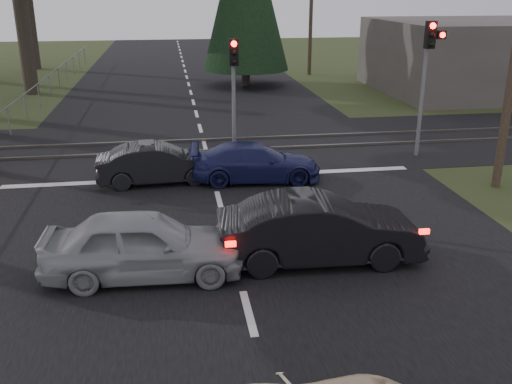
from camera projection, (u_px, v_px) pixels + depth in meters
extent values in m
plane|color=#2E3C1B|center=(249.00, 313.00, 10.68)|extent=(120.00, 120.00, 0.00)
cube|color=black|center=(209.00, 161.00, 19.98)|extent=(14.00, 100.00, 0.01)
cube|color=black|center=(205.00, 146.00, 21.84)|extent=(120.00, 8.00, 0.01)
cube|color=silver|center=(213.00, 177.00, 18.30)|extent=(13.00, 0.35, 0.00)
cube|color=#59544C|center=(206.00, 151.00, 21.08)|extent=(120.00, 0.12, 0.10)
cube|color=#59544C|center=(203.00, 140.00, 22.56)|extent=(120.00, 0.12, 0.10)
cylinder|color=slate|center=(421.00, 103.00, 20.03)|extent=(0.14, 0.14, 3.80)
cube|color=black|center=(430.00, 35.00, 19.07)|extent=(0.32, 0.24, 0.90)
sphere|color=#FF0C07|center=(433.00, 26.00, 18.85)|extent=(0.20, 0.20, 0.20)
sphere|color=black|center=(432.00, 35.00, 18.95)|extent=(0.18, 0.18, 0.18)
sphere|color=black|center=(431.00, 44.00, 19.05)|extent=(0.18, 0.18, 0.18)
cube|color=black|center=(441.00, 35.00, 19.12)|extent=(0.28, 0.22, 0.28)
sphere|color=#FF0C07|center=(443.00, 35.00, 19.01)|extent=(0.18, 0.18, 0.18)
cylinder|color=slate|center=(234.00, 111.00, 20.32)|extent=(0.14, 0.14, 3.20)
cube|color=black|center=(234.00, 53.00, 19.46)|extent=(0.32, 0.24, 0.90)
sphere|color=#FF0C07|center=(234.00, 44.00, 19.24)|extent=(0.20, 0.20, 0.20)
sphere|color=black|center=(234.00, 53.00, 19.34)|extent=(0.18, 0.18, 0.18)
sphere|color=black|center=(234.00, 62.00, 19.44)|extent=(0.18, 0.18, 0.18)
cylinder|color=#4C3D2D|center=(311.00, 7.00, 38.26)|extent=(0.26, 0.26, 9.00)
cylinder|color=#473D33|center=(26.00, 45.00, 31.73)|extent=(0.80, 0.80, 5.40)
cylinder|color=#473D33|center=(31.00, 31.00, 41.67)|extent=(0.80, 0.80, 5.40)
cylinder|color=#473D33|center=(246.00, 69.00, 35.02)|extent=(0.50, 0.50, 2.00)
cube|color=#59514C|center=(503.00, 56.00, 33.03)|extent=(14.00, 10.00, 4.00)
imported|color=black|center=(319.00, 230.00, 12.50)|extent=(4.53, 1.72, 1.48)
imported|color=gray|center=(144.00, 245.00, 11.84)|extent=(4.25, 1.88, 1.42)
imported|color=#1A1D50|center=(255.00, 162.00, 17.82)|extent=(4.17, 1.94, 1.18)
imported|color=black|center=(158.00, 164.00, 17.60)|extent=(3.81, 1.55, 1.23)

